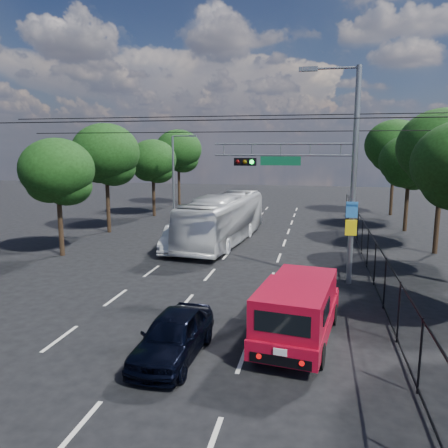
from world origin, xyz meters
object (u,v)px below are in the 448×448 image
(white_bus, at_px, (223,219))
(signal_mast, at_px, (326,167))
(white_van, at_px, (179,238))
(red_pickup, at_px, (298,308))
(navy_hatchback, at_px, (173,335))

(white_bus, bearing_deg, signal_mast, -43.82)
(signal_mast, bearing_deg, white_bus, 130.60)
(white_bus, xyz_separation_m, white_van, (-2.10, -2.78, -0.79))
(signal_mast, relative_size, red_pickup, 1.67)
(signal_mast, distance_m, white_bus, 10.19)
(signal_mast, distance_m, navy_hatchback, 10.50)
(red_pickup, height_order, navy_hatchback, red_pickup)
(navy_hatchback, bearing_deg, red_pickup, 30.63)
(navy_hatchback, bearing_deg, white_bus, 99.08)
(signal_mast, xyz_separation_m, white_bus, (-6.18, 7.21, -3.69))
(red_pickup, distance_m, navy_hatchback, 4.01)
(navy_hatchback, relative_size, white_bus, 0.36)
(red_pickup, bearing_deg, navy_hatchback, -151.50)
(red_pickup, bearing_deg, signal_mast, 83.27)
(signal_mast, distance_m, red_pickup, 7.79)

